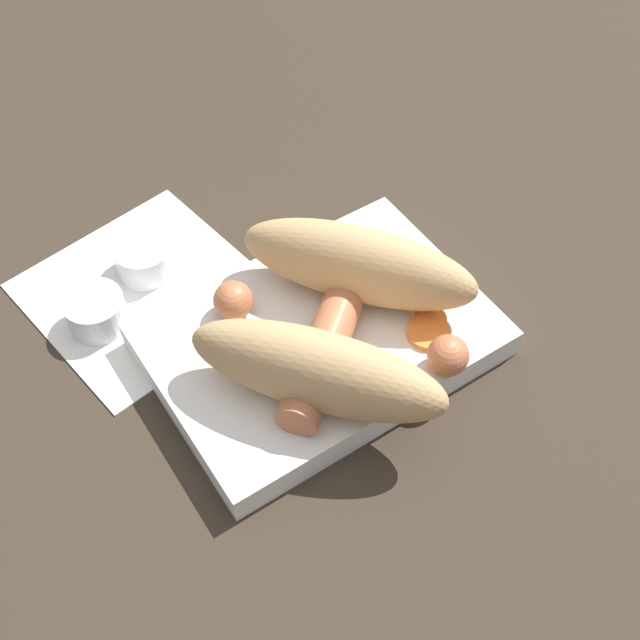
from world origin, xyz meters
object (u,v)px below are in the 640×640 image
(sausage, at_px, (338,327))
(condiment_cup_near, at_px, (145,261))
(food_tray, at_px, (320,339))
(bread_roll, at_px, (339,315))
(condiment_cup_far, at_px, (97,313))

(sausage, height_order, condiment_cup_near, sausage)
(food_tray, distance_m, condiment_cup_near, 0.15)
(bread_roll, xyz_separation_m, sausage, (-0.00, -0.00, -0.02))
(bread_roll, bearing_deg, condiment_cup_near, -63.50)
(sausage, relative_size, condiment_cup_far, 3.37)
(condiment_cup_near, distance_m, condiment_cup_far, 0.06)
(food_tray, height_order, bread_roll, bread_roll)
(bread_roll, distance_m, condiment_cup_far, 0.18)
(food_tray, relative_size, condiment_cup_far, 5.32)
(food_tray, relative_size, condiment_cup_near, 5.32)
(sausage, bearing_deg, condiment_cup_near, -63.08)
(bread_roll, xyz_separation_m, condiment_cup_far, (0.13, -0.13, -0.04))
(food_tray, height_order, sausage, sausage)
(sausage, bearing_deg, condiment_cup_far, -43.91)
(sausage, relative_size, condiment_cup_near, 3.37)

